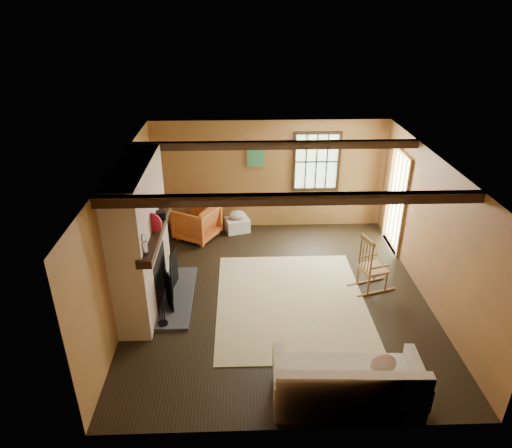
{
  "coord_description": "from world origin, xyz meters",
  "views": [
    {
      "loc": [
        -0.62,
        -6.53,
        4.62
      ],
      "look_at": [
        -0.38,
        0.4,
        1.19
      ],
      "focal_mm": 32.0,
      "sensor_mm": 36.0,
      "label": 1
    }
  ],
  "objects_px": {
    "fireplace": "(142,242)",
    "rocking_chair": "(371,267)",
    "laundry_basket": "(237,225)",
    "sofa": "(348,386)",
    "armchair": "(197,222)"
  },
  "relations": [
    {
      "from": "rocking_chair",
      "to": "armchair",
      "type": "distance_m",
      "value": 3.79
    },
    {
      "from": "sofa",
      "to": "armchair",
      "type": "xyz_separation_m",
      "value": [
        -2.25,
        4.56,
        0.1
      ]
    },
    {
      "from": "fireplace",
      "to": "sofa",
      "type": "relative_size",
      "value": 1.27
    },
    {
      "from": "fireplace",
      "to": "armchair",
      "type": "distance_m",
      "value": 2.41
    },
    {
      "from": "fireplace",
      "to": "rocking_chair",
      "type": "height_order",
      "value": "fireplace"
    },
    {
      "from": "fireplace",
      "to": "laundry_basket",
      "type": "bearing_deg",
      "value": 58.61
    },
    {
      "from": "rocking_chair",
      "to": "fireplace",
      "type": "bearing_deg",
      "value": 75.43
    },
    {
      "from": "sofa",
      "to": "laundry_basket",
      "type": "xyz_separation_m",
      "value": [
        -1.39,
        4.84,
        -0.12
      ]
    },
    {
      "from": "laundry_basket",
      "to": "armchair",
      "type": "xyz_separation_m",
      "value": [
        -0.86,
        -0.28,
        0.22
      ]
    },
    {
      "from": "sofa",
      "to": "laundry_basket",
      "type": "height_order",
      "value": "sofa"
    },
    {
      "from": "sofa",
      "to": "laundry_basket",
      "type": "relative_size",
      "value": 3.79
    },
    {
      "from": "rocking_chair",
      "to": "armchair",
      "type": "bearing_deg",
      "value": 40.53
    },
    {
      "from": "fireplace",
      "to": "sofa",
      "type": "height_order",
      "value": "fireplace"
    },
    {
      "from": "sofa",
      "to": "rocking_chair",
      "type": "bearing_deg",
      "value": 72.17
    },
    {
      "from": "fireplace",
      "to": "armchair",
      "type": "relative_size",
      "value": 2.96
    }
  ]
}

